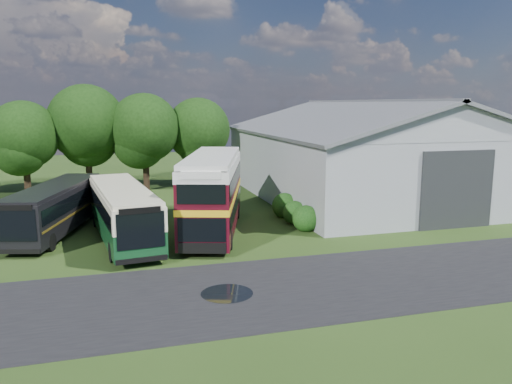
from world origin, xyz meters
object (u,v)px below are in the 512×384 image
object	(u,v)px
storage_shed	(366,148)
bus_maroon_double	(213,194)
bus_green_single	(123,212)
bus_dark_single	(56,208)

from	to	relation	value
storage_shed	bus_maroon_double	distance (m)	17.49
bus_green_single	bus_dark_single	world-z (taller)	bus_green_single
storage_shed	bus_dark_single	distance (m)	25.30
bus_dark_single	bus_green_single	bearing A→B (deg)	-20.07
storage_shed	bus_maroon_double	xyz separation A→B (m)	(-15.05, -8.74, -1.75)
bus_maroon_double	bus_dark_single	size ratio (longest dim) A/B	1.05
bus_green_single	bus_maroon_double	size ratio (longest dim) A/B	1.01
storage_shed	bus_green_single	size ratio (longest dim) A/B	2.12
storage_shed	bus_green_single	xyz separation A→B (m)	(-20.44, -9.07, -2.48)
storage_shed	bus_dark_single	bearing A→B (deg)	-165.49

